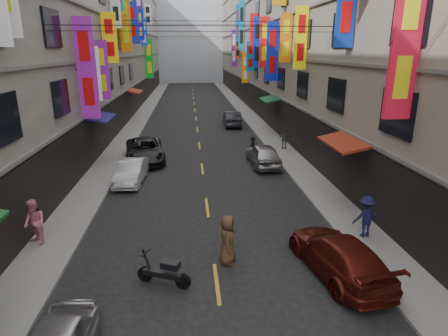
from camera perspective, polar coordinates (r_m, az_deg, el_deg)
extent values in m
cube|color=slate|center=(41.08, -12.76, 7.32)|extent=(2.00, 90.00, 0.12)
cube|color=slate|center=(41.29, 4.13, 7.75)|extent=(2.00, 90.00, 0.12)
cube|color=gray|center=(41.77, -22.38, 19.68)|extent=(10.00, 90.00, 19.00)
cube|color=black|center=(40.99, -14.23, 9.24)|extent=(0.12, 85.50, 3.00)
cube|color=#66635E|center=(40.80, -14.40, 11.60)|extent=(0.16, 90.00, 0.14)
cube|color=#66635E|center=(40.62, -14.75, 16.08)|extent=(0.16, 90.00, 0.14)
cube|color=#66635E|center=(40.70, -15.12, 20.58)|extent=(0.16, 90.00, 0.14)
cube|color=gray|center=(42.18, 13.04, 20.46)|extent=(10.00, 90.00, 19.00)
cube|color=black|center=(41.24, 5.49, 9.73)|extent=(0.12, 85.50, 3.00)
cube|color=#66635E|center=(41.04, 5.55, 12.08)|extent=(0.16, 90.00, 0.14)
cube|color=#66635E|center=(40.87, 5.68, 16.55)|extent=(0.16, 90.00, 0.14)
cube|color=#66635E|center=(40.95, 5.83, 21.03)|extent=(0.16, 90.00, 0.14)
cube|color=#B0B8C4|center=(90.23, -5.21, 19.97)|extent=(18.00, 8.00, 22.00)
cube|color=red|center=(14.23, 25.94, 16.75)|extent=(0.96, 0.18, 5.01)
cylinder|color=black|center=(14.26, 26.12, 16.73)|extent=(1.06, 0.08, 0.08)
cube|color=purple|center=(23.05, -20.18, 13.94)|extent=(1.04, 0.18, 5.57)
cylinder|color=black|center=(23.06, -20.30, 13.93)|extent=(1.14, 0.08, 0.08)
cube|color=white|center=(24.92, -19.29, 13.38)|extent=(0.81, 0.18, 3.25)
cylinder|color=black|center=(24.94, -19.40, 13.37)|extent=(0.91, 0.08, 0.08)
cube|color=yellow|center=(25.64, 11.61, 18.81)|extent=(0.81, 0.18, 3.86)
cylinder|color=black|center=(25.65, 11.73, 18.80)|extent=(0.91, 0.08, 0.08)
cube|color=#7E1B95|center=(27.01, -18.13, 14.00)|extent=(0.92, 0.18, 3.84)
cylinder|color=black|center=(27.02, -18.24, 14.00)|extent=(1.02, 0.08, 0.08)
cube|color=orange|center=(29.29, 9.39, 18.96)|extent=(0.84, 0.18, 3.44)
cylinder|color=black|center=(29.30, 9.49, 18.96)|extent=(0.94, 0.08, 0.08)
cube|color=yellow|center=(30.25, -17.03, 18.43)|extent=(1.05, 0.18, 3.55)
cylinder|color=black|center=(30.26, -17.12, 18.42)|extent=(1.15, 0.08, 0.08)
cube|color=#0F1EB0|center=(33.28, 7.36, 17.19)|extent=(0.97, 0.18, 4.82)
cylinder|color=black|center=(33.29, 7.45, 17.18)|extent=(1.07, 0.08, 0.08)
cube|color=silver|center=(34.66, -16.26, 23.07)|extent=(0.79, 0.18, 3.94)
cylinder|color=black|center=(34.66, -16.35, 23.06)|extent=(0.89, 0.08, 0.08)
cube|color=red|center=(36.81, 6.18, 18.48)|extent=(0.92, 0.18, 4.49)
cylinder|color=black|center=(36.82, 6.26, 18.48)|extent=(1.02, 0.08, 0.08)
cube|color=#C6710B|center=(38.18, -14.88, 20.97)|extent=(1.03, 0.18, 5.63)
cylinder|color=black|center=(38.19, -14.96, 20.96)|extent=(1.13, 0.08, 0.08)
cube|color=#0D28A2|center=(40.67, 5.09, 18.49)|extent=(0.87, 0.18, 4.95)
cylinder|color=black|center=(40.68, 5.16, 18.49)|extent=(0.97, 0.08, 0.08)
cube|color=#0F25B7|center=(42.73, -13.80, 20.78)|extent=(1.14, 0.18, 3.97)
cylinder|color=black|center=(42.74, -13.87, 20.78)|extent=(1.24, 0.08, 0.08)
cube|color=red|center=(43.23, 4.52, 20.34)|extent=(0.84, 0.18, 3.21)
cylinder|color=black|center=(43.23, 4.59, 20.34)|extent=(0.94, 0.08, 0.08)
cube|color=#0B678D|center=(44.87, 4.03, 16.62)|extent=(0.87, 0.18, 3.35)
cylinder|color=black|center=(44.88, 4.09, 16.62)|extent=(0.97, 0.08, 0.08)
cube|color=#2010C0|center=(46.42, -13.32, 20.31)|extent=(0.83, 0.18, 3.81)
cylinder|color=black|center=(46.43, -13.39, 20.31)|extent=(0.93, 0.08, 0.08)
cube|color=#101BC1|center=(48.91, -12.80, 20.54)|extent=(1.07, 0.18, 3.53)
cylinder|color=black|center=(48.92, -12.86, 20.54)|extent=(1.17, 0.08, 0.08)
cube|color=orange|center=(48.77, 3.25, 14.98)|extent=(0.85, 0.18, 3.69)
cylinder|color=black|center=(48.78, 3.31, 14.98)|extent=(0.95, 0.08, 0.08)
cube|color=#581782|center=(50.24, -12.84, 22.49)|extent=(0.95, 0.18, 4.81)
cylinder|color=black|center=(50.25, -12.90, 22.49)|extent=(1.05, 0.08, 0.08)
cube|color=#0D759E|center=(52.99, 2.69, 20.84)|extent=(0.76, 0.18, 6.28)
cylinder|color=black|center=(53.00, 2.74, 20.84)|extent=(0.86, 0.08, 0.08)
cube|color=blue|center=(54.93, -12.08, 19.54)|extent=(0.83, 0.18, 3.59)
cylinder|color=black|center=(54.93, -12.14, 19.54)|extent=(0.93, 0.08, 0.08)
cube|color=blue|center=(55.06, 2.28, 21.17)|extent=(0.93, 0.18, 4.76)
cylinder|color=black|center=(55.07, 2.33, 21.17)|extent=(1.03, 0.08, 0.08)
cube|color=#C44312|center=(56.28, 2.12, 17.80)|extent=(0.79, 0.18, 2.95)
cylinder|color=black|center=(56.29, 2.17, 17.80)|extent=(0.89, 0.08, 0.08)
cube|color=#0D961A|center=(58.32, -11.34, 16.02)|extent=(1.10, 0.18, 5.64)
cylinder|color=black|center=(58.32, -11.39, 16.02)|extent=(1.20, 0.08, 0.08)
cube|color=silver|center=(60.96, -11.52, 21.92)|extent=(1.01, 0.18, 3.00)
cylinder|color=black|center=(60.96, -11.57, 21.91)|extent=(1.11, 0.08, 0.08)
cube|color=#671782|center=(60.71, 1.54, 17.81)|extent=(0.81, 0.18, 5.48)
cylinder|color=black|center=(60.72, 1.59, 17.80)|extent=(0.91, 0.08, 0.08)
cube|color=maroon|center=(18.06, 17.72, 3.79)|extent=(1.39, 3.20, 0.41)
cube|color=#181752|center=(25.10, -18.28, 7.41)|extent=(1.39, 3.20, 0.41)
cube|color=#15502D|center=(33.14, 7.03, 10.41)|extent=(1.39, 3.20, 0.41)
cube|color=maroon|center=(40.73, -13.47, 11.37)|extent=(1.39, 3.20, 0.41)
cylinder|color=black|center=(20.19, -3.53, 20.82)|extent=(14.00, 0.04, 0.04)
cylinder|color=black|center=(34.23, -4.44, 21.44)|extent=(14.00, 0.04, 0.04)
cylinder|color=black|center=(48.17, -4.76, 19.33)|extent=(14.00, 0.04, 0.04)
cube|color=gold|center=(12.35, -1.11, -17.11)|extent=(0.12, 2.20, 0.01)
cube|color=gold|center=(17.62, -2.58, -5.99)|extent=(0.12, 2.20, 0.01)
cube|color=gold|center=(23.24, -3.33, -0.10)|extent=(0.12, 2.20, 0.01)
cube|color=gold|center=(29.01, -3.78, 3.47)|extent=(0.12, 2.20, 0.01)
cube|color=gold|center=(34.86, -4.08, 5.85)|extent=(0.12, 2.20, 0.01)
cube|color=gold|center=(40.76, -4.30, 7.54)|extent=(0.12, 2.20, 0.01)
cube|color=gold|center=(46.68, -4.46, 8.81)|extent=(0.12, 2.20, 0.01)
cube|color=gold|center=(52.62, -4.59, 9.79)|extent=(0.12, 2.20, 0.01)
cube|color=gold|center=(58.57, -4.69, 10.57)|extent=(0.12, 2.20, 0.01)
cube|color=gold|center=(64.53, -4.78, 11.20)|extent=(0.12, 2.20, 0.01)
cube|color=gold|center=(70.49, -4.84, 11.73)|extent=(0.12, 2.20, 0.01)
cube|color=gold|center=(76.47, -4.90, 12.18)|extent=(0.12, 2.20, 0.01)
cylinder|color=black|center=(12.58, -11.90, -15.50)|extent=(0.51, 0.31, 0.50)
cylinder|color=black|center=(12.06, -6.28, -16.78)|extent=(0.51, 0.31, 0.50)
cube|color=black|center=(12.22, -9.19, -15.56)|extent=(1.31, 0.79, 0.18)
cube|color=black|center=(11.93, -8.17, -14.40)|extent=(0.63, 0.51, 0.22)
cylinder|color=black|center=(12.29, -11.62, -13.84)|extent=(0.36, 0.21, 0.88)
cylinder|color=black|center=(12.12, -11.72, -12.43)|extent=(0.25, 0.48, 0.06)
cylinder|color=black|center=(27.21, 4.39, 3.04)|extent=(0.21, 0.51, 0.50)
cylinder|color=black|center=(28.47, 4.44, 3.69)|extent=(0.21, 0.51, 0.50)
cube|color=black|center=(27.80, 4.42, 3.67)|extent=(0.53, 1.33, 0.18)
cube|color=black|center=(27.96, 4.45, 4.49)|extent=(0.42, 0.60, 0.22)
cylinder|color=black|center=(27.19, 4.42, 4.01)|extent=(0.14, 0.36, 0.88)
cylinder|color=black|center=(27.12, 4.44, 4.73)|extent=(0.50, 0.15, 0.06)
imported|color=silver|center=(21.27, -13.97, -0.53)|extent=(1.56, 3.86, 1.25)
imported|color=black|center=(25.21, -11.98, 2.66)|extent=(3.13, 5.52, 1.45)
imported|color=#54150E|center=(13.04, 17.06, -12.56)|extent=(2.59, 4.78, 1.32)
imported|color=#A3A2A7|center=(23.82, 6.00, 2.04)|extent=(1.78, 4.20, 1.42)
imported|color=#2A2B32|center=(36.47, 1.22, 7.55)|extent=(1.57, 4.37, 1.43)
imported|color=pink|center=(15.50, -26.92, -7.42)|extent=(1.02, 1.00, 1.75)
imported|color=#16163D|center=(15.44, 20.86, -6.93)|extent=(1.10, 0.64, 1.64)
imported|color=#575759|center=(27.63, 9.24, 4.44)|extent=(0.92, 0.56, 1.53)
imported|color=#4F371F|center=(12.93, 0.54, -10.87)|extent=(0.69, 0.93, 1.75)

